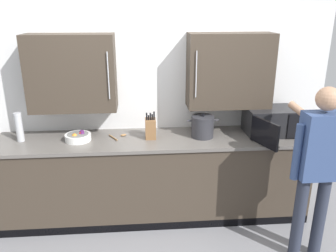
# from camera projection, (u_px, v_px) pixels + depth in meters

# --- Properties ---
(back_wall_tiled) EXTENTS (4.00, 0.44, 2.89)m
(back_wall_tiled) POSITION_uv_depth(u_px,v_px,m) (152.00, 80.00, 3.73)
(back_wall_tiled) COLOR white
(back_wall_tiled) RESTS_ON ground_plane
(counter_unit) EXTENTS (3.37, 0.68, 0.93)m
(counter_unit) POSITION_uv_depth(u_px,v_px,m) (154.00, 177.00, 3.77)
(counter_unit) COLOR #3D3328
(counter_unit) RESTS_ON ground_plane
(microwave_oven) EXTENTS (0.54, 0.75, 0.29)m
(microwave_oven) POSITION_uv_depth(u_px,v_px,m) (268.00, 121.00, 3.69)
(microwave_oven) COLOR black
(microwave_oven) RESTS_ON counter_unit
(knife_block) EXTENTS (0.11, 0.15, 0.30)m
(knife_block) POSITION_uv_depth(u_px,v_px,m) (151.00, 128.00, 3.59)
(knife_block) COLOR brown
(knife_block) RESTS_ON counter_unit
(wooden_spoon) EXTENTS (0.20, 0.18, 0.02)m
(wooden_spoon) POSITION_uv_depth(u_px,v_px,m) (119.00, 136.00, 3.64)
(wooden_spoon) COLOR #A37547
(wooden_spoon) RESTS_ON counter_unit
(stock_pot) EXTENTS (0.34, 0.24, 0.26)m
(stock_pot) POSITION_uv_depth(u_px,v_px,m) (203.00, 126.00, 3.62)
(stock_pot) COLOR #2D2D33
(stock_pot) RESTS_ON counter_unit
(thermos_flask) EXTENTS (0.08, 0.08, 0.31)m
(thermos_flask) POSITION_uv_depth(u_px,v_px,m) (19.00, 127.00, 3.48)
(thermos_flask) COLOR #B7BABF
(thermos_flask) RESTS_ON counter_unit
(fruit_bowl) EXTENTS (0.27, 0.27, 0.09)m
(fruit_bowl) POSITION_uv_depth(u_px,v_px,m) (78.00, 137.00, 3.54)
(fruit_bowl) COLOR white
(fruit_bowl) RESTS_ON counter_unit
(person_figure) EXTENTS (0.44, 0.63, 1.65)m
(person_figure) POSITION_uv_depth(u_px,v_px,m) (317.00, 161.00, 2.96)
(person_figure) COLOR #282D3D
(person_figure) RESTS_ON ground_plane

